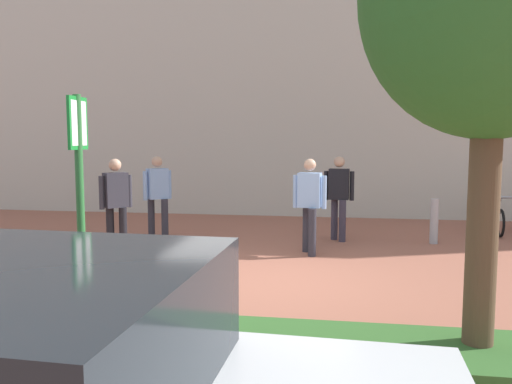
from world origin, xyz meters
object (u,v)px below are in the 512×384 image
(person_shirt_blue, at_px, (310,200))
(bollard_steel, at_px, (434,221))
(person_suited_dark, at_px, (116,200))
(person_shirt_white, at_px, (158,192))
(parking_sign_post, at_px, (80,183))
(bike_at_sign, at_px, (80,304))
(person_suited_navy, at_px, (339,193))

(person_shirt_blue, bearing_deg, bollard_steel, 29.01)
(person_suited_dark, relative_size, person_shirt_white, 1.00)
(parking_sign_post, xyz_separation_m, bike_at_sign, (-0.10, 0.10, -1.28))
(bike_at_sign, distance_m, person_shirt_blue, 4.85)
(person_shirt_blue, bearing_deg, bike_at_sign, -116.56)
(person_shirt_white, bearing_deg, bike_at_sign, -79.04)
(bollard_steel, relative_size, person_shirt_blue, 0.52)
(parking_sign_post, relative_size, bollard_steel, 2.78)
(bollard_steel, height_order, person_shirt_white, person_shirt_white)
(parking_sign_post, bearing_deg, person_suited_dark, 109.52)
(parking_sign_post, xyz_separation_m, bollard_steel, (4.45, 5.73, -1.18))
(parking_sign_post, distance_m, bollard_steel, 7.35)
(bike_at_sign, relative_size, bollard_steel, 1.84)
(person_suited_navy, relative_size, person_shirt_white, 1.00)
(bollard_steel, bearing_deg, parking_sign_post, -127.82)
(person_suited_navy, distance_m, person_shirt_blue, 1.43)
(parking_sign_post, relative_size, person_shirt_white, 1.45)
(parking_sign_post, bearing_deg, bollard_steel, 52.18)
(bollard_steel, bearing_deg, person_shirt_white, -175.26)
(parking_sign_post, distance_m, bike_at_sign, 1.29)
(bike_at_sign, relative_size, person_shirt_white, 0.96)
(bollard_steel, height_order, person_suited_dark, person_suited_dark)
(person_suited_dark, bearing_deg, person_shirt_blue, 8.78)
(parking_sign_post, distance_m, person_shirt_white, 5.42)
(bollard_steel, xyz_separation_m, person_shirt_blue, (-2.40, -1.33, 0.53))
(parking_sign_post, distance_m, person_suited_dark, 4.16)
(person_shirt_blue, distance_m, person_shirt_white, 3.27)
(parking_sign_post, xyz_separation_m, person_suited_dark, (-1.37, 3.87, -0.65))
(bollard_steel, distance_m, person_shirt_white, 5.59)
(bollard_steel, relative_size, person_shirt_white, 0.52)
(parking_sign_post, xyz_separation_m, person_shirt_white, (-1.10, 5.27, -0.65))
(bike_at_sign, bearing_deg, person_shirt_white, 100.96)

